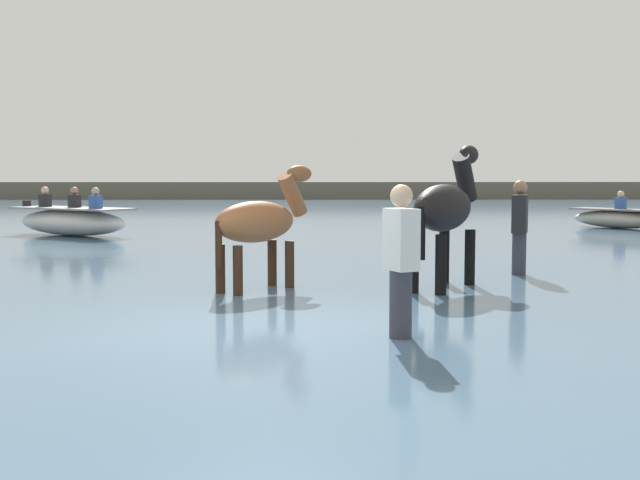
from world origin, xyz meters
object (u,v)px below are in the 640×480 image
horse_lead_chestnut (260,225)px  horse_trailing_black (446,212)px  boat_mid_outer (619,218)px  person_wading_close (519,234)px  boat_far_offshore (72,221)px  person_spectator_far (401,272)px

horse_lead_chestnut → horse_trailing_black: 2.34m
boat_mid_outer → person_wading_close: size_ratio=1.58×
horse_lead_chestnut → boat_far_offshore: (-4.90, 8.98, -0.47)m
person_spectator_far → horse_trailing_black: bearing=73.5°
boat_far_offshore → person_wading_close: 11.39m
horse_lead_chestnut → person_spectator_far: bearing=-65.0°
horse_lead_chestnut → person_spectator_far: horse_lead_chestnut is taller
person_spectator_far → boat_far_offshore: bearing=117.7°
boat_mid_outer → person_spectator_far: person_spectator_far is taller
horse_trailing_black → boat_mid_outer: bearing=59.7°
horse_lead_chestnut → boat_far_offshore: horse_lead_chestnut is taller
boat_mid_outer → boat_far_offshore: 14.01m
horse_trailing_black → person_spectator_far: bearing=-106.5°
boat_mid_outer → boat_far_offshore: size_ratio=0.76×
boat_far_offshore → person_spectator_far: (6.31, -12.00, 0.25)m
horse_trailing_black → person_spectator_far: (-0.93, -3.13, -0.38)m
person_wading_close → boat_far_offshore: bearing=138.5°
boat_mid_outer → person_spectator_far: (-7.50, -14.38, 0.33)m
boat_far_offshore → person_wading_close: person_wading_close is taller
horse_lead_chestnut → person_wading_close: bearing=21.5°
horse_trailing_black → boat_far_offshore: bearing=129.2°
horse_trailing_black → boat_mid_outer: (6.57, 11.25, -0.70)m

